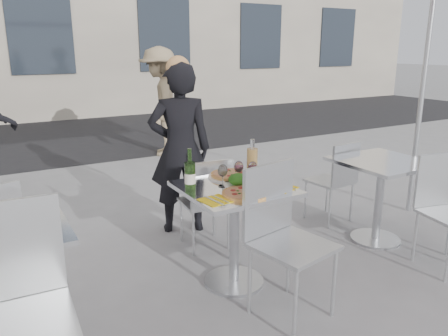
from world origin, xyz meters
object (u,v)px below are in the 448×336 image
pedestrian_b (161,102)px  wineglass_red_b (253,168)px  side_table_right (381,183)px  salad_plate (239,181)px  woman_diner (180,149)px  wineglass_white_b (223,171)px  side_chair_rnear (445,201)px  wine_bottle (190,175)px  side_table_left (1,265)px  pizza_far (231,175)px  chair_far (207,197)px  sugar_shaker (260,174)px  side_chair_lnear (17,294)px  wineglass_red_a (239,168)px  napkin_right (281,187)px  chair_near (281,228)px  side_chair_rfar (337,176)px  carafe (252,162)px  main_table (234,215)px  wineglass_white_a (222,172)px  napkin_left (216,200)px  pizza_near (246,193)px

pedestrian_b → wineglass_red_b: size_ratio=10.90×
side_table_right → salad_plate: size_ratio=3.41×
woman_diner → wineglass_white_b: 1.06m
side_chair_rnear → wine_bottle: wine_bottle is taller
side_table_left → pizza_far: size_ratio=2.19×
chair_far → sugar_shaker: bearing=110.2°
wine_bottle → side_chair_lnear: bearing=-154.3°
side_table_right → chair_far: chair_far is taller
wineglass_red_a → napkin_right: (0.19, -0.26, -0.11)m
chair_near → salad_plate: size_ratio=4.45×
side_table_left → pedestrian_b: 4.85m
wineglass_red_a → pizza_far: bearing=83.4°
side_chair_rfar → carafe: size_ratio=2.84×
side_chair_rfar → pedestrian_b: 3.62m
main_table → side_chair_rnear: side_chair_rnear is taller
side_chair_rfar → woman_diner: bearing=-29.1°
sugar_shaker → wine_bottle: bearing=176.4°
side_chair_lnear → woman_diner: bearing=48.7°
salad_plate → wineglass_red_b: 0.14m
side_chair_rfar → wineglass_red_b: size_ratio=5.22×
carafe → wineglass_white_a: (-0.31, -0.09, -0.01)m
sugar_shaker → napkin_left: sugar_shaker is taller
chair_near → napkin_right: 0.35m
wineglass_red_b → wine_bottle: bearing=174.2°
wineglass_red_a → napkin_left: 0.44m
main_table → woman_diner: woman_diner is taller
wineglass_red_a → wineglass_white_b: bearing=-172.2°
pizza_far → salad_plate: 0.21m
pedestrian_b → wineglass_red_a: (-1.00, -4.01, 0.00)m
main_table → napkin_left: (-0.25, -0.19, 0.21)m
side_chair_rfar → napkin_left: 1.87m
carafe → napkin_right: carafe is taller
side_table_right → wineglass_white_b: bearing=177.9°
main_table → sugar_shaker: size_ratio=7.01×
wineglass_white_a → side_chair_rfar: bearing=16.5°
woman_diner → carafe: woman_diner is taller
side_chair_lnear → sugar_shaker: side_chair_lnear is taller
side_table_right → wineglass_red_b: bearing=179.1°
sugar_shaker → wineglass_white_b: wineglass_white_b is taller
pizza_far → napkin_right: bearing=-66.6°
wineglass_red_b → napkin_left: 0.48m
carafe → pizza_far: bearing=151.2°
side_table_right → wine_bottle: (-1.81, 0.07, 0.32)m
carafe → side_chair_lnear: bearing=-159.8°
side_table_left → wineglass_white_b: 1.47m
side_chair_lnear → wineglass_red_a: 1.65m
chair_far → wineglass_red_a: wineglass_red_a is taller
salad_plate → carafe: bearing=33.4°
pedestrian_b → wine_bottle: 4.25m
pizza_near → wineglass_red_b: size_ratio=2.00×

